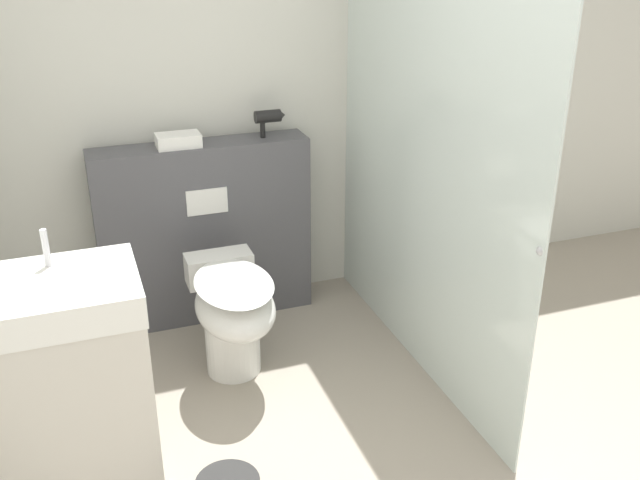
# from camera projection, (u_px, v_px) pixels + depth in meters

# --- Properties ---
(wall_back) EXTENTS (8.00, 0.06, 2.50)m
(wall_back) POSITION_uv_depth(u_px,v_px,m) (258.00, 89.00, 3.95)
(wall_back) COLOR silver
(wall_back) RESTS_ON ground_plane
(partition_panel) EXTENTS (1.17, 0.23, 1.02)m
(partition_panel) POSITION_uv_depth(u_px,v_px,m) (205.00, 232.00, 3.97)
(partition_panel) COLOR #4C4C51
(partition_panel) RESTS_ON ground_plane
(shower_glass) EXTENTS (0.04, 1.91, 2.09)m
(shower_glass) POSITION_uv_depth(u_px,v_px,m) (423.00, 165.00, 3.35)
(shower_glass) COLOR silver
(shower_glass) RESTS_ON ground_plane
(toilet) EXTENTS (0.37, 0.69, 0.56)m
(toilet) POSITION_uv_depth(u_px,v_px,m) (233.00, 312.00, 3.47)
(toilet) COLOR white
(toilet) RESTS_ON ground_plane
(sink_vanity) EXTENTS (0.58, 0.46, 1.12)m
(sink_vanity) POSITION_uv_depth(u_px,v_px,m) (70.00, 399.00, 2.61)
(sink_vanity) COLOR beige
(sink_vanity) RESTS_ON ground_plane
(hair_drier) EXTENTS (0.17, 0.07, 0.15)m
(hair_drier) POSITION_uv_depth(u_px,v_px,m) (269.00, 117.00, 3.84)
(hair_drier) COLOR black
(hair_drier) RESTS_ON partition_panel
(folded_towel) EXTENTS (0.23, 0.14, 0.07)m
(folded_towel) POSITION_uv_depth(u_px,v_px,m) (178.00, 140.00, 3.70)
(folded_towel) COLOR white
(folded_towel) RESTS_ON partition_panel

